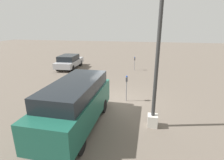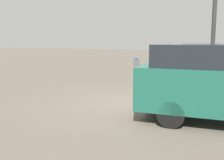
{
  "view_description": "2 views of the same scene",
  "coord_description": "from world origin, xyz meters",
  "views": [
    {
      "loc": [
        9.34,
        1.6,
        4.36
      ],
      "look_at": [
        -0.48,
        -0.41,
        1.21
      ],
      "focal_mm": 28.0,
      "sensor_mm": 36.0,
      "label": 1
    },
    {
      "loc": [
        2.29,
        -9.09,
        2.29
      ],
      "look_at": [
        -0.92,
        -0.31,
        0.85
      ],
      "focal_mm": 45.0,
      "sensor_mm": 36.0,
      "label": 2
    }
  ],
  "objects": [
    {
      "name": "lamp_post",
      "position": [
        2.21,
        1.99,
        1.76
      ],
      "size": [
        0.44,
        0.44,
        5.58
      ],
      "color": "beige",
      "rests_on": "ground"
    },
    {
      "name": "ground_plane",
      "position": [
        0.0,
        0.0,
        0.0
      ],
      "size": [
        80.0,
        80.0,
        0.0
      ],
      "primitive_type": "plane",
      "color": "#60564C"
    },
    {
      "name": "parking_meter_near",
      "position": [
        -0.3,
        0.49,
        1.17
      ],
      "size": [
        0.21,
        0.14,
        1.59
      ],
      "rotation": [
        0.0,
        0.0,
        0.16
      ],
      "color": "gray",
      "rests_on": "ground"
    }
  ]
}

